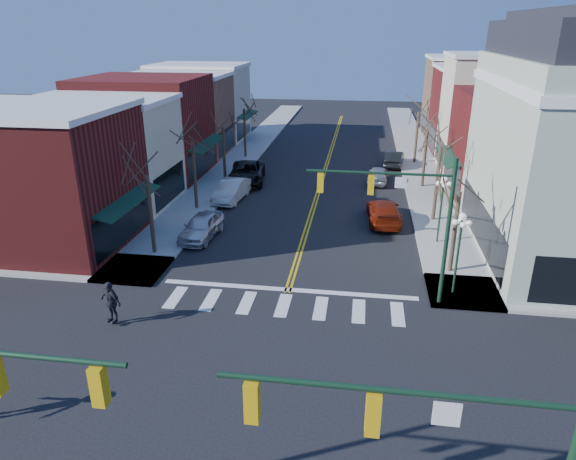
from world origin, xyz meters
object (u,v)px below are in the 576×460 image
at_px(lamppost_midblock, 442,198).
at_px(lamppost_corner, 460,240).
at_px(car_left_near, 201,226).
at_px(car_left_far, 247,173).
at_px(pedestrian_dark_a, 111,302).
at_px(car_right_far, 394,159).
at_px(car_right_near, 384,211).
at_px(car_right_mid, 378,175).
at_px(car_left_mid, 231,190).

bearing_deg(lamppost_midblock, lamppost_corner, -90.00).
xyz_separation_m(lamppost_midblock, car_left_near, (-14.60, -1.18, -2.20)).
height_order(car_left_far, pedestrian_dark_a, pedestrian_dark_a).
bearing_deg(car_left_far, car_right_far, 22.85).
height_order(car_right_near, pedestrian_dark_a, pedestrian_dark_a).
distance_m(car_left_far, car_right_near, 13.83).
xyz_separation_m(lamppost_midblock, car_left_far, (-14.50, 11.33, -2.11)).
bearing_deg(car_left_far, car_right_near, -42.58).
distance_m(car_left_near, pedestrian_dark_a, 10.42).
bearing_deg(car_right_mid, pedestrian_dark_a, 68.43).
relative_size(car_left_mid, car_right_far, 1.08).
relative_size(car_left_far, car_right_mid, 1.47).
bearing_deg(lamppost_midblock, car_left_near, -175.39).
height_order(car_left_far, car_right_near, car_left_far).
bearing_deg(car_right_far, lamppost_midblock, 103.12).
bearing_deg(car_right_mid, car_right_far, -100.45).
relative_size(car_left_near, pedestrian_dark_a, 2.27).
bearing_deg(pedestrian_dark_a, car_left_near, 107.14).
relative_size(lamppost_midblock, car_left_near, 0.97).
xyz_separation_m(lamppost_corner, car_right_far, (-1.80, 25.26, -2.24)).
relative_size(car_right_near, car_right_far, 1.18).
height_order(lamppost_midblock, pedestrian_dark_a, lamppost_midblock).
bearing_deg(car_left_far, car_right_mid, 0.48).
bearing_deg(car_right_far, car_right_near, 92.50).
distance_m(lamppost_midblock, pedestrian_dark_a, 19.41).
bearing_deg(car_left_near, car_right_near, 26.42).
xyz_separation_m(lamppost_corner, lamppost_midblock, (0.00, 6.50, 0.00)).
bearing_deg(car_left_near, car_left_far, 94.20).
distance_m(car_left_far, pedestrian_dark_a, 22.90).
bearing_deg(lamppost_corner, car_right_far, 94.08).
bearing_deg(lamppost_corner, car_left_near, 159.97).
xyz_separation_m(car_left_mid, car_right_near, (11.42, -3.08, -0.03)).
xyz_separation_m(lamppost_midblock, car_left_mid, (-14.60, 6.45, -2.18)).
bearing_deg(car_left_near, car_left_mid, 94.68).
bearing_deg(lamppost_midblock, car_left_mid, 156.16).
bearing_deg(lamppost_midblock, car_left_far, 141.98).
xyz_separation_m(car_left_mid, car_right_far, (12.80, 12.30, -0.06)).
bearing_deg(lamppost_corner, car_left_far, 129.11).
height_order(lamppost_midblock, car_right_near, lamppost_midblock).
height_order(car_right_mid, pedestrian_dark_a, pedestrian_dark_a).
xyz_separation_m(lamppost_midblock, car_right_far, (-1.80, 18.76, -2.24)).
distance_m(car_right_near, car_right_far, 15.44).
bearing_deg(pedestrian_dark_a, car_left_far, 109.59).
height_order(car_left_near, car_left_mid, car_left_mid).
distance_m(car_right_near, car_right_mid, 9.51).
bearing_deg(lamppost_midblock, car_right_mid, 104.79).
distance_m(car_left_near, car_left_mid, 7.63).
distance_m(lamppost_corner, car_right_far, 25.42).
bearing_deg(car_right_far, car_left_far, 37.95).
relative_size(lamppost_corner, pedestrian_dark_a, 2.19).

